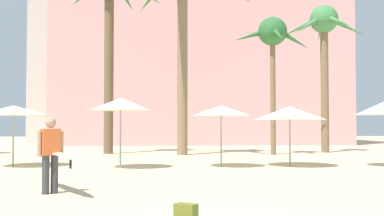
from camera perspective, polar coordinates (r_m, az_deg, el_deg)
name	(u,v)px	position (r m, az deg, el deg)	size (l,w,h in m)	color
hotel_pink	(199,51)	(40.09, 0.92, 6.88)	(23.23, 9.27, 15.58)	pink
palm_tree_left	(273,39)	(25.07, 9.77, 8.28)	(4.17, 4.10, 7.18)	brown
palm_tree_right	(324,35)	(27.73, 15.72, 8.58)	(4.85, 5.05, 8.30)	brown
cafe_umbrella_0	(384,108)	(18.54, 22.34, -0.01)	(2.06, 2.06, 2.38)	gray
cafe_umbrella_2	(290,113)	(17.74, 11.78, -0.60)	(2.67, 2.67, 2.22)	gray
cafe_umbrella_3	(14,110)	(18.40, -20.84, -0.27)	(2.52, 2.52, 2.24)	gray
cafe_umbrella_4	(121,104)	(16.75, -8.66, 0.46)	(2.17, 2.17, 2.48)	gray
cafe_umbrella_5	(221,111)	(17.08, 3.55, -0.32)	(2.12, 2.12, 2.24)	gray
person_near_right	(52,152)	(10.98, -16.67, -5.12)	(1.75, 2.75, 1.69)	#3D3D42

